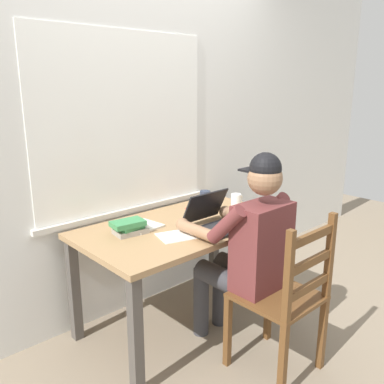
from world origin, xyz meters
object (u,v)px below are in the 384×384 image
object	(u,v)px
computer_mouse	(257,218)
book_stack_main	(129,227)
desk	(184,238)
coffee_mug_dark	(205,197)
landscape_photo_print	(195,208)
laptop	(216,219)
wooden_chair	(285,298)
seated_person	(247,246)
coffee_mug_white	(236,200)

from	to	relation	value
computer_mouse	book_stack_main	xyz separation A→B (m)	(-0.77, 0.36, 0.03)
desk	computer_mouse	size ratio (longest dim) A/B	13.52
coffee_mug_dark	landscape_photo_print	size ratio (longest dim) A/B	0.90
computer_mouse	coffee_mug_dark	bearing A→B (deg)	87.20
coffee_mug_dark	laptop	bearing A→B (deg)	-127.18
wooden_chair	laptop	bearing A→B (deg)	87.19
seated_person	computer_mouse	world-z (taller)	seated_person
wooden_chair	coffee_mug_white	distance (m)	0.95
computer_mouse	coffee_mug_white	xyz separation A→B (m)	(0.14, 0.30, 0.03)
book_stack_main	landscape_photo_print	distance (m)	0.66
seated_person	laptop	bearing A→B (deg)	84.44
wooden_chair	desk	bearing A→B (deg)	96.56
coffee_mug_dark	book_stack_main	bearing A→B (deg)	-168.82
computer_mouse	book_stack_main	size ratio (longest dim) A/B	0.44
coffee_mug_white	coffee_mug_dark	xyz separation A→B (m)	(-0.11, 0.21, 0.00)
coffee_mug_dark	book_stack_main	xyz separation A→B (m)	(-0.79, -0.16, -0.01)
coffee_mug_white	seated_person	bearing A→B (deg)	-132.90
computer_mouse	seated_person	bearing A→B (deg)	-149.19
desk	book_stack_main	size ratio (longest dim) A/B	5.94
seated_person	book_stack_main	world-z (taller)	seated_person
computer_mouse	book_stack_main	distance (m)	0.85
landscape_photo_print	computer_mouse	bearing A→B (deg)	-70.85
laptop	book_stack_main	xyz separation A→B (m)	(-0.47, 0.27, -0.01)
laptop	coffee_mug_dark	bearing A→B (deg)	52.82
wooden_chair	landscape_photo_print	distance (m)	1.00
desk	coffee_mug_dark	distance (m)	0.52
landscape_photo_print	seated_person	bearing A→B (deg)	-102.34
laptop	computer_mouse	xyz separation A→B (m)	(0.30, -0.09, -0.03)
desk	coffee_mug_white	size ratio (longest dim) A/B	11.99
book_stack_main	landscape_photo_print	world-z (taller)	book_stack_main
desk	laptop	size ratio (longest dim) A/B	4.09
desk	seated_person	world-z (taller)	seated_person
computer_mouse	coffee_mug_dark	distance (m)	0.52
laptop	computer_mouse	world-z (taller)	laptop
laptop	coffee_mug_white	world-z (taller)	laptop
desk	coffee_mug_white	distance (m)	0.57
coffee_mug_dark	landscape_photo_print	distance (m)	0.16
seated_person	coffee_mug_white	distance (m)	0.68
desk	landscape_photo_print	bearing A→B (deg)	35.18
wooden_chair	laptop	xyz separation A→B (m)	(0.03, 0.56, 0.31)
landscape_photo_print	coffee_mug_white	bearing A→B (deg)	-28.27
desk	wooden_chair	size ratio (longest dim) A/B	1.44
desk	laptop	world-z (taller)	laptop
wooden_chair	coffee_mug_dark	distance (m)	1.09
desk	landscape_photo_print	distance (m)	0.36
laptop	computer_mouse	size ratio (longest dim) A/B	3.30
seated_person	coffee_mug_dark	size ratio (longest dim) A/B	10.66
desk	landscape_photo_print	world-z (taller)	landscape_photo_print
coffee_mug_dark	landscape_photo_print	bearing A→B (deg)	-162.82
desk	computer_mouse	bearing A→B (deg)	-33.10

